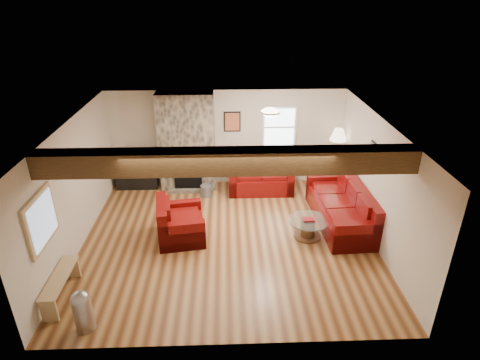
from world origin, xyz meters
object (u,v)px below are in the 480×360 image
at_px(loveseat, 261,175).
at_px(coffee_table, 308,228).
at_px(television, 136,160).
at_px(floor_lamp, 338,138).
at_px(sofa_three, 341,205).
at_px(armchair_red, 181,220).
at_px(tv_cabinet, 138,178).

height_order(loveseat, coffee_table, loveseat).
relative_size(television, floor_lamp, 0.51).
relative_size(sofa_three, armchair_red, 2.22).
distance_m(sofa_three, tv_cabinet, 5.22).
bearing_deg(armchair_red, floor_lamp, -68.91).
height_order(coffee_table, television, television).
bearing_deg(tv_cabinet, coffee_table, -31.96).
bearing_deg(tv_cabinet, floor_lamp, -3.20).
bearing_deg(television, floor_lamp, -3.20).
xyz_separation_m(armchair_red, coffee_table, (2.65, -0.08, -0.22)).
height_order(television, floor_lamp, floor_lamp).
relative_size(tv_cabinet, floor_lamp, 0.64).
distance_m(tv_cabinet, floor_lamp, 5.24).
relative_size(loveseat, television, 1.95).
bearing_deg(sofa_three, floor_lamp, 167.96).
distance_m(coffee_table, floor_lamp, 2.75).
relative_size(sofa_three, loveseat, 1.45).
distance_m(loveseat, coffee_table, 2.36).
xyz_separation_m(armchair_red, television, (-1.36, 2.43, 0.33)).
xyz_separation_m(television, floor_lamp, (5.11, -0.29, 0.63)).
height_order(sofa_three, loveseat, sofa_three).
relative_size(loveseat, tv_cabinet, 1.55).
height_order(armchair_red, floor_lamp, floor_lamp).
xyz_separation_m(coffee_table, floor_lamp, (1.09, 2.22, 1.19)).
relative_size(coffee_table, floor_lamp, 0.52).
relative_size(armchair_red, floor_lamp, 0.65).
xyz_separation_m(tv_cabinet, floor_lamp, (5.11, -0.29, 1.13)).
height_order(armchair_red, tv_cabinet, armchair_red).
relative_size(loveseat, floor_lamp, 0.99).
bearing_deg(sofa_three, television, -114.64).
bearing_deg(coffee_table, television, 148.04).
bearing_deg(coffee_table, sofa_three, 33.54).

